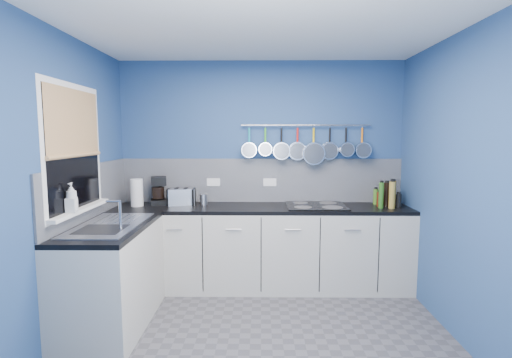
{
  "coord_description": "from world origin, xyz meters",
  "views": [
    {
      "loc": [
        -0.0,
        -2.92,
        1.67
      ],
      "look_at": [
        -0.05,
        0.75,
        1.25
      ],
      "focal_mm": 27.05,
      "sensor_mm": 36.0,
      "label": 1
    }
  ],
  "objects_px": {
    "soap_bottle_a": "(71,197)",
    "soap_bottle_b": "(71,202)",
    "paper_towel": "(137,193)",
    "hob": "(316,206)",
    "coffee_maker": "(159,191)",
    "toaster": "(181,197)",
    "canister": "(204,199)"
  },
  "relations": [
    {
      "from": "canister",
      "to": "hob",
      "type": "xyz_separation_m",
      "value": [
        1.24,
        -0.08,
        -0.05
      ]
    },
    {
      "from": "soap_bottle_b",
      "to": "coffee_maker",
      "type": "height_order",
      "value": "soap_bottle_b"
    },
    {
      "from": "hob",
      "to": "toaster",
      "type": "bearing_deg",
      "value": 177.36
    },
    {
      "from": "paper_towel",
      "to": "hob",
      "type": "bearing_deg",
      "value": 0.66
    },
    {
      "from": "paper_towel",
      "to": "toaster",
      "type": "bearing_deg",
      "value": 11.03
    },
    {
      "from": "soap_bottle_b",
      "to": "coffee_maker",
      "type": "bearing_deg",
      "value": 71.85
    },
    {
      "from": "soap_bottle_a",
      "to": "hob",
      "type": "xyz_separation_m",
      "value": [
        2.13,
        1.1,
        -0.26
      ]
    },
    {
      "from": "soap_bottle_a",
      "to": "paper_towel",
      "type": "bearing_deg",
      "value": 80.49
    },
    {
      "from": "soap_bottle_b",
      "to": "hob",
      "type": "height_order",
      "value": "soap_bottle_b"
    },
    {
      "from": "soap_bottle_a",
      "to": "canister",
      "type": "xyz_separation_m",
      "value": [
        0.89,
        1.17,
        -0.21
      ]
    },
    {
      "from": "soap_bottle_a",
      "to": "coffee_maker",
      "type": "xyz_separation_m",
      "value": [
        0.39,
        1.18,
        -0.11
      ]
    },
    {
      "from": "coffee_maker",
      "to": "toaster",
      "type": "relative_size",
      "value": 1.11
    },
    {
      "from": "canister",
      "to": "hob",
      "type": "bearing_deg",
      "value": -3.48
    },
    {
      "from": "soap_bottle_a",
      "to": "soap_bottle_b",
      "type": "distance_m",
      "value": 0.03
    },
    {
      "from": "canister",
      "to": "soap_bottle_b",
      "type": "bearing_deg",
      "value": -127.1
    },
    {
      "from": "soap_bottle_b",
      "to": "paper_towel",
      "type": "distance_m",
      "value": 1.1
    },
    {
      "from": "coffee_maker",
      "to": "toaster",
      "type": "distance_m",
      "value": 0.26
    },
    {
      "from": "paper_towel",
      "to": "toaster",
      "type": "relative_size",
      "value": 1.06
    },
    {
      "from": "soap_bottle_b",
      "to": "paper_towel",
      "type": "xyz_separation_m",
      "value": [
        0.18,
        1.08,
        -0.09
      ]
    },
    {
      "from": "soap_bottle_b",
      "to": "canister",
      "type": "relative_size",
      "value": 1.48
    },
    {
      "from": "toaster",
      "to": "soap_bottle_b",
      "type": "bearing_deg",
      "value": -130.74
    },
    {
      "from": "paper_towel",
      "to": "toaster",
      "type": "xyz_separation_m",
      "value": [
        0.46,
        0.09,
        -0.06
      ]
    },
    {
      "from": "paper_towel",
      "to": "coffee_maker",
      "type": "relative_size",
      "value": 0.96
    },
    {
      "from": "paper_towel",
      "to": "toaster",
      "type": "height_order",
      "value": "paper_towel"
    },
    {
      "from": "canister",
      "to": "toaster",
      "type": "bearing_deg",
      "value": -178.42
    },
    {
      "from": "hob",
      "to": "coffee_maker",
      "type": "bearing_deg",
      "value": 177.27
    },
    {
      "from": "canister",
      "to": "paper_towel",
      "type": "bearing_deg",
      "value": -172.19
    },
    {
      "from": "paper_towel",
      "to": "hob",
      "type": "distance_m",
      "value": 1.95
    },
    {
      "from": "paper_towel",
      "to": "hob",
      "type": "xyz_separation_m",
      "value": [
        1.95,
        0.02,
        -0.14
      ]
    },
    {
      "from": "soap_bottle_a",
      "to": "paper_towel",
      "type": "xyz_separation_m",
      "value": [
        0.18,
        1.07,
        -0.12
      ]
    },
    {
      "from": "toaster",
      "to": "canister",
      "type": "relative_size",
      "value": 2.41
    },
    {
      "from": "soap_bottle_a",
      "to": "paper_towel",
      "type": "distance_m",
      "value": 1.1
    }
  ]
}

